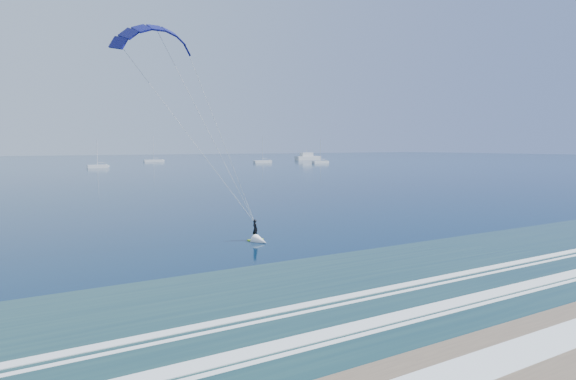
% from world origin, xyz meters
% --- Properties ---
extents(kitesurfer_rig, '(14.76, 5.43, 18.28)m').
position_xyz_m(kitesurfer_rig, '(-8.88, 25.83, 9.46)').
color(kitesurfer_rig, '#A6E71B').
rests_on(kitesurfer_rig, ground).
extents(motor_yacht, '(15.60, 4.16, 6.37)m').
position_xyz_m(motor_yacht, '(141.34, 230.33, 1.70)').
color(motor_yacht, silver).
rests_on(motor_yacht, ground).
extents(sailboat_2, '(7.41, 2.40, 10.47)m').
position_xyz_m(sailboat_2, '(16.68, 188.00, 0.67)').
color(sailboat_2, silver).
rests_on(sailboat_2, ground).
extents(sailboat_3, '(10.11, 2.40, 13.55)m').
position_xyz_m(sailboat_3, '(56.37, 245.36, 0.69)').
color(sailboat_3, silver).
rests_on(sailboat_3, ground).
extents(sailboat_4, '(9.25, 2.40, 12.55)m').
position_xyz_m(sailboat_4, '(97.07, 204.54, 0.69)').
color(sailboat_4, silver).
rests_on(sailboat_4, ground).
extents(sailboat_5, '(8.35, 2.40, 11.36)m').
position_xyz_m(sailboat_5, '(116.25, 183.15, 0.68)').
color(sailboat_5, silver).
rests_on(sailboat_5, ground).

